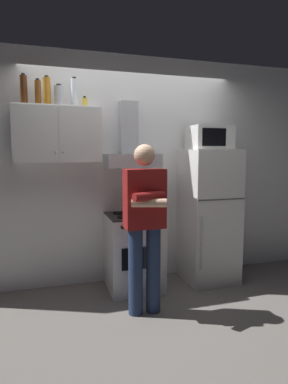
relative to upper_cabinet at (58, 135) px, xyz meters
The scene contains 15 objects.
ground_plane 1.98m from the upper_cabinet, 23.77° to the right, with size 7.00×7.00×0.00m, color slate.
back_wall_tiled 0.97m from the upper_cabinet, 14.86° to the left, with size 4.80×0.10×2.70m, color white.
upper_cabinet is the anchor object (origin of this frame).
stove_oven 1.55m from the upper_cabinet, ahead, with size 0.60×0.62×0.87m.
range_hood 0.81m from the upper_cabinet, ahead, with size 0.60×0.44×0.75m.
refrigerator 2.00m from the upper_cabinet, ahead, with size 0.60×0.62×1.60m.
microwave 1.75m from the upper_cabinet, ahead, with size 0.48×0.37×0.28m.
person_standing 1.35m from the upper_cabinet, 44.26° to the right, with size 0.38×0.33×1.64m.
cooking_pot 1.26m from the upper_cabinet, 14.73° to the right, with size 0.30×0.20×0.11m.
bottle_vodka_clear 0.49m from the upper_cabinet, 10.99° to the left, with size 0.07×0.07×0.32m.
bottle_liquor_amber 0.46m from the upper_cabinet, behind, with size 0.08×0.08×0.31m.
bottle_spice_jar 0.46m from the upper_cabinet, ahead, with size 0.05×0.05×0.12m.
bottle_canister_steel 0.41m from the upper_cabinet, 42.24° to the left, with size 0.10×0.10×0.23m.
bottle_beer_brown 0.47m from the upper_cabinet, behind, with size 0.06×0.06×0.27m.
bottle_rum_dark 0.56m from the upper_cabinet, behind, with size 0.07×0.07×0.31m.
Camera 1 is at (-0.98, -3.25, 1.55)m, focal length 30.28 mm.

